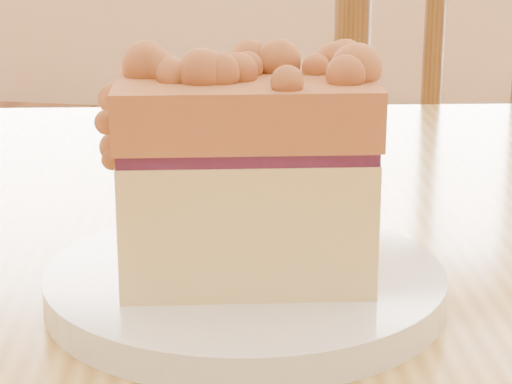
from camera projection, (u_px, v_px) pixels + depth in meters
cafe_table_main at (321, 374)px, 0.66m from camera, size 1.43×1.12×0.75m
cafe_chair_main at (474, 235)px, 1.33m from camera, size 0.56×0.56×1.04m
plate at (245, 286)px, 0.54m from camera, size 0.22×0.22×0.02m
cake_slice at (243, 162)px, 0.52m from camera, size 0.15×0.13×0.12m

